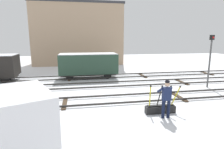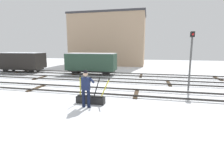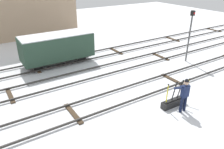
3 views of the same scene
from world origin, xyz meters
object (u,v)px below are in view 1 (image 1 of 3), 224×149
(switch_lever_frame, at_px, (160,108))
(freight_car_near_switch, at_px, (88,64))
(signal_post, at_px, (210,56))
(rail_worker, at_px, (166,96))

(switch_lever_frame, height_order, freight_car_near_switch, freight_car_near_switch)
(switch_lever_frame, relative_size, freight_car_near_switch, 0.34)
(switch_lever_frame, xyz_separation_m, signal_post, (5.63, 4.01, 2.14))
(switch_lever_frame, distance_m, signal_post, 7.24)
(rail_worker, height_order, freight_car_near_switch, freight_car_near_switch)
(signal_post, xyz_separation_m, freight_car_near_switch, (-8.71, 4.90, -1.06))
(switch_lever_frame, xyz_separation_m, freight_car_near_switch, (-3.09, 8.92, 1.08))
(rail_worker, xyz_separation_m, freight_car_near_switch, (-3.07, 9.50, 0.27))
(freight_car_near_switch, bearing_deg, rail_worker, -71.79)
(switch_lever_frame, height_order, rail_worker, rail_worker)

